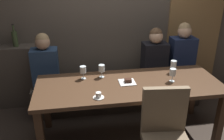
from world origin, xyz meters
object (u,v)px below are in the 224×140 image
wine_glass_near_right (102,69)px  wine_glass_far_right (173,72)px  chair_near_side (166,132)px  wine_glass_center_back (174,64)px  diner_redhead (45,62)px  dessert_plate (127,82)px  dining_table (129,90)px  wine_glass_center_front (83,70)px  espresso_cup (99,96)px  wine_bottle_pale_label (15,38)px  banquette_bench (118,93)px  diner_bearded (155,55)px  diner_far_end (182,52)px

wine_glass_near_right → wine_glass_far_right: bearing=-17.4°
chair_near_side → wine_glass_center_back: size_ratio=5.98×
chair_near_side → diner_redhead: (-1.23, 1.43, 0.25)m
chair_near_side → dessert_plate: size_ratio=5.16×
dining_table → dessert_plate: 0.11m
wine_glass_center_front → dessert_plate: wine_glass_center_front is taller
espresso_cup → dessert_plate: bearing=38.5°
wine_glass_center_back → wine_bottle_pale_label: bearing=158.7°
wine_bottle_pale_label → espresso_cup: bearing=-51.4°
wine_glass_center_front → wine_glass_far_right: (1.05, -0.25, 0.00)m
chair_near_side → banquette_bench: bearing=97.9°
wine_glass_far_right → wine_glass_near_right: 0.86m
diner_bearded → espresso_cup: diner_bearded is taller
diner_bearded → wine_bottle_pale_label: wine_bottle_pale_label is taller
wine_bottle_pale_label → wine_glass_center_front: (0.92, -0.81, -0.21)m
diner_far_end → wine_glass_near_right: diner_far_end is taller
diner_far_end → wine_glass_center_front: bearing=-162.1°
chair_near_side → wine_glass_near_right: bearing=117.5°
wine_bottle_pale_label → wine_glass_center_front: 1.25m
espresso_cup → banquette_bench: bearing=67.9°
diner_redhead → dessert_plate: (1.01, -0.68, -0.06)m
diner_redhead → diner_far_end: diner_far_end is taller
diner_bearded → espresso_cup: bearing=-133.5°
chair_near_side → wine_glass_center_front: (-0.73, 0.95, 0.30)m
wine_bottle_pale_label → chair_near_side: bearing=-46.9°
wine_bottle_pale_label → diner_far_end: bearing=-7.7°
dessert_plate → wine_glass_center_front: bearing=158.7°
diner_bearded → wine_bottle_pale_label: 2.04m
diner_redhead → wine_bottle_pale_label: 0.59m
diner_far_end → espresso_cup: diner_far_end is taller
wine_bottle_pale_label → banquette_bench: bearing=-13.1°
dining_table → banquette_bench: 0.82m
diner_far_end → wine_bottle_pale_label: diner_far_end is taller
wine_glass_far_right → wine_glass_near_right: (-0.82, 0.26, -0.00)m
banquette_bench → chair_near_side: bearing=-82.1°
banquette_bench → wine_glass_near_right: 0.84m
diner_far_end → dessert_plate: size_ratio=4.36×
dining_table → diner_far_end: 1.22m
diner_redhead → wine_glass_center_back: 1.74m
wine_glass_center_front → wine_glass_near_right: size_ratio=1.00×
wine_bottle_pale_label → wine_glass_far_right: wine_bottle_pale_label is taller
banquette_bench → diner_redhead: size_ratio=3.29×
espresso_cup → wine_glass_center_front: bearing=104.7°
wine_bottle_pale_label → wine_glass_center_back: 2.25m
chair_near_side → diner_far_end: size_ratio=1.18×
chair_near_side → espresso_cup: size_ratio=8.17×
dining_table → diner_far_end: (0.97, 0.71, 0.19)m
wine_glass_far_right → wine_glass_center_back: size_ratio=1.00×
diner_redhead → wine_glass_far_right: 1.72m
wine_glass_center_back → diner_far_end: bearing=55.2°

